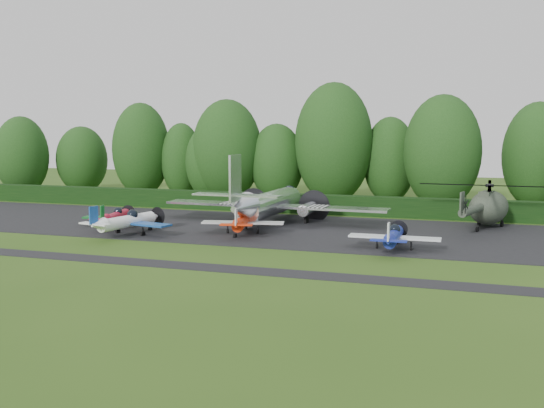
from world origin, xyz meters
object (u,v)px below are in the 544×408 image
(light_plane_orange, at_px, (242,221))
(sign_board, at_px, (530,210))
(helicopter, at_px, (489,204))
(transport_plane, at_px, (269,203))
(light_plane_red, at_px, (116,216))
(light_plane_white, at_px, (127,221))
(light_plane_blue, at_px, (394,236))

(light_plane_orange, xyz_separation_m, sign_board, (23.41, 14.13, 0.16))
(helicopter, relative_size, sign_board, 4.28)
(transport_plane, relative_size, sign_board, 6.57)
(light_plane_red, bearing_deg, helicopter, 29.45)
(light_plane_orange, bearing_deg, sign_board, 43.98)
(transport_plane, xyz_separation_m, light_plane_white, (-9.20, -9.52, -0.75))
(light_plane_white, bearing_deg, transport_plane, 34.14)
(sign_board, bearing_deg, light_plane_white, -153.71)
(light_plane_red, bearing_deg, light_plane_orange, 11.91)
(light_plane_red, distance_m, light_plane_orange, 12.08)
(light_plane_orange, bearing_deg, helicopter, 40.23)
(light_plane_white, bearing_deg, sign_board, 16.73)
(light_plane_orange, bearing_deg, light_plane_blue, -0.60)
(light_plane_white, xyz_separation_m, light_plane_blue, (21.72, 0.36, -0.14))
(light_plane_white, bearing_deg, helicopter, 13.69)
(light_plane_white, relative_size, helicopter, 0.55)
(light_plane_red, xyz_separation_m, sign_board, (35.49, 14.20, 0.26))
(transport_plane, relative_size, light_plane_red, 3.30)
(transport_plane, distance_m, light_plane_orange, 6.15)
(transport_plane, xyz_separation_m, light_plane_blue, (12.52, -9.16, -0.89))
(transport_plane, xyz_separation_m, helicopter, (19.32, 4.10, 0.15))
(transport_plane, bearing_deg, light_plane_orange, -95.04)
(transport_plane, height_order, light_plane_red, transport_plane)
(helicopter, bearing_deg, light_plane_white, -171.27)
(transport_plane, distance_m, light_plane_white, 13.26)
(light_plane_white, distance_m, sign_board, 36.73)
(light_plane_red, xyz_separation_m, helicopter, (31.75, 10.25, 1.10))
(transport_plane, relative_size, helicopter, 1.53)
(transport_plane, xyz_separation_m, light_plane_orange, (-0.35, -6.08, -0.84))
(light_plane_red, bearing_deg, light_plane_white, -34.67)
(light_plane_white, height_order, helicopter, helicopter)
(transport_plane, distance_m, light_plane_red, 13.90)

